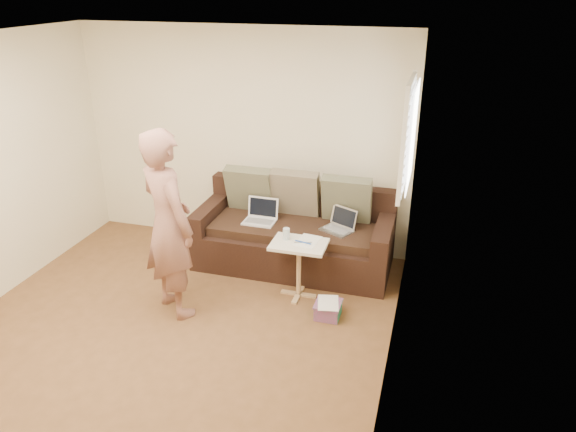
# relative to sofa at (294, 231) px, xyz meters

# --- Properties ---
(floor) EXTENTS (4.50, 4.50, 0.00)m
(floor) POSITION_rel_sofa_xyz_m (-0.76, -1.77, -0.42)
(floor) COLOR brown
(floor) RESTS_ON ground
(ceiling) EXTENTS (4.50, 4.50, 0.00)m
(ceiling) POSITION_rel_sofa_xyz_m (-0.76, -1.77, 2.18)
(ceiling) COLOR white
(ceiling) RESTS_ON wall_back
(wall_back) EXTENTS (4.00, 0.00, 4.00)m
(wall_back) POSITION_rel_sofa_xyz_m (-0.76, 0.48, 0.87)
(wall_back) COLOR beige
(wall_back) RESTS_ON ground
(wall_right) EXTENTS (0.00, 4.50, 4.50)m
(wall_right) POSITION_rel_sofa_xyz_m (1.24, -1.77, 0.87)
(wall_right) COLOR beige
(wall_right) RESTS_ON ground
(window_blinds) EXTENTS (0.12, 0.88, 1.08)m
(window_blinds) POSITION_rel_sofa_xyz_m (1.19, -0.27, 1.28)
(window_blinds) COLOR white
(window_blinds) RESTS_ON wall_right
(sofa) EXTENTS (2.20, 0.95, 0.85)m
(sofa) POSITION_rel_sofa_xyz_m (0.00, 0.00, 0.00)
(sofa) COLOR black
(sofa) RESTS_ON ground
(pillow_left) EXTENTS (0.55, 0.29, 0.57)m
(pillow_left) POSITION_rel_sofa_xyz_m (-0.60, 0.23, 0.37)
(pillow_left) COLOR #4D523C
(pillow_left) RESTS_ON sofa
(pillow_mid) EXTENTS (0.55, 0.27, 0.57)m
(pillow_mid) POSITION_rel_sofa_xyz_m (-0.05, 0.25, 0.37)
(pillow_mid) COLOR #675F49
(pillow_mid) RESTS_ON sofa
(pillow_right) EXTENTS (0.55, 0.28, 0.57)m
(pillow_right) POSITION_rel_sofa_xyz_m (0.55, 0.22, 0.37)
(pillow_right) COLOR #4D523C
(pillow_right) RESTS_ON sofa
(laptop_silver) EXTENTS (0.40, 0.36, 0.22)m
(laptop_silver) POSITION_rel_sofa_xyz_m (0.50, -0.05, 0.10)
(laptop_silver) COLOR #B7BABC
(laptop_silver) RESTS_ON sofa
(laptop_white) EXTENTS (0.36, 0.26, 0.26)m
(laptop_white) POSITION_rel_sofa_xyz_m (-0.38, -0.08, 0.10)
(laptop_white) COLOR white
(laptop_white) RESTS_ON sofa
(person) EXTENTS (0.82, 0.76, 1.87)m
(person) POSITION_rel_sofa_xyz_m (-0.89, -1.21, 0.51)
(person) COLOR brown
(person) RESTS_ON ground
(side_table) EXTENTS (0.56, 0.39, 0.61)m
(side_table) POSITION_rel_sofa_xyz_m (0.23, -0.62, -0.12)
(side_table) COLOR silver
(side_table) RESTS_ON ground
(drinking_glass) EXTENTS (0.07, 0.07, 0.12)m
(drinking_glass) POSITION_rel_sofa_xyz_m (0.08, -0.58, 0.25)
(drinking_glass) COLOR silver
(drinking_glass) RESTS_ON side_table
(scissors) EXTENTS (0.18, 0.10, 0.02)m
(scissors) POSITION_rel_sofa_xyz_m (0.27, -0.62, 0.20)
(scissors) COLOR silver
(scissors) RESTS_ON side_table
(paper_on_table) EXTENTS (0.25, 0.33, 0.00)m
(paper_on_table) POSITION_rel_sofa_xyz_m (0.30, -0.56, 0.19)
(paper_on_table) COLOR white
(paper_on_table) RESTS_ON side_table
(striped_box) EXTENTS (0.25, 0.25, 0.16)m
(striped_box) POSITION_rel_sofa_xyz_m (0.61, -0.92, -0.34)
(striped_box) COLOR #D31F8D
(striped_box) RESTS_ON ground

